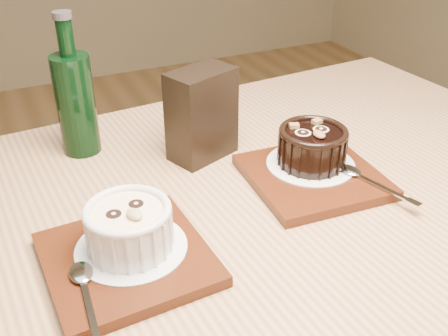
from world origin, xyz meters
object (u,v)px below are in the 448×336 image
at_px(ramekin_white, 129,226).
at_px(condiment_stand, 202,115).
at_px(table, 236,273).
at_px(green_bottle, 76,101).
at_px(tray_right, 313,176).
at_px(ramekin_dark, 312,145).
at_px(tray_left, 127,259).

bearing_deg(ramekin_white, condiment_stand, 31.05).
bearing_deg(table, green_bottle, 117.28).
bearing_deg(table, ramekin_white, -173.86).
relative_size(tray_right, ramekin_dark, 1.80).
relative_size(table, green_bottle, 5.69).
xyz_separation_m(ramekin_white, green_bottle, (0.00, 0.29, 0.04)).
xyz_separation_m(ramekin_dark, condiment_stand, (-0.12, 0.12, 0.02)).
height_order(ramekin_white, ramekin_dark, same).
relative_size(ramekin_white, condiment_stand, 0.71).
bearing_deg(ramekin_dark, tray_left, -161.58).
bearing_deg(green_bottle, tray_right, -39.64).
height_order(tray_left, ramekin_dark, ramekin_dark).
bearing_deg(condiment_stand, green_bottle, 150.37).
distance_m(table, ramekin_white, 0.20).
bearing_deg(ramekin_dark, tray_right, -109.63).
bearing_deg(ramekin_white, green_bottle, 72.00).
bearing_deg(tray_left, tray_right, 11.99).
bearing_deg(condiment_stand, tray_right, -50.43).
relative_size(tray_left, ramekin_white, 1.81).
xyz_separation_m(tray_left, ramekin_white, (0.01, 0.01, 0.04)).
bearing_deg(condiment_stand, tray_left, -131.80).
relative_size(table, ramekin_white, 12.59).
relative_size(tray_right, condiment_stand, 1.29).
relative_size(condiment_stand, green_bottle, 0.63).
distance_m(ramekin_white, green_bottle, 0.29).
bearing_deg(condiment_stand, ramekin_white, -131.58).
height_order(tray_left, ramekin_white, ramekin_white).
relative_size(table, tray_right, 6.97).
distance_m(tray_left, ramekin_dark, 0.32).
bearing_deg(ramekin_dark, condiment_stand, 139.27).
height_order(table, green_bottle, green_bottle).
relative_size(table, condiment_stand, 8.96).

